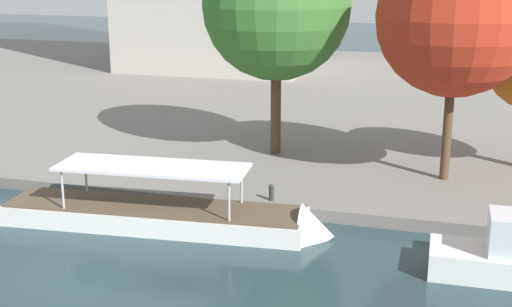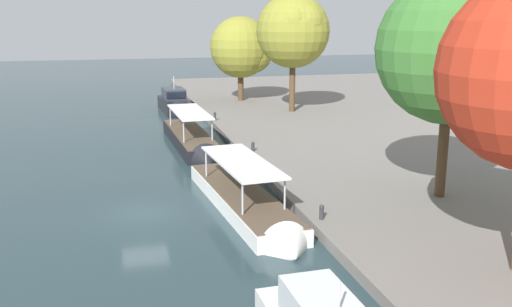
# 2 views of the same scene
# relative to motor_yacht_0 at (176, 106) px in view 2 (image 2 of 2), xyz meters

# --- Properties ---
(ground_plane) EXTENTS (220.00, 220.00, 0.00)m
(ground_plane) POSITION_rel_motor_yacht_0_xyz_m (32.43, -5.53, -0.70)
(ground_plane) COLOR #23383D
(motor_yacht_0) EXTENTS (9.28, 3.11, 4.74)m
(motor_yacht_0) POSITION_rel_motor_yacht_0_xyz_m (0.00, 0.00, 0.00)
(motor_yacht_0) COLOR black
(motor_yacht_0) RESTS_ON ground_plane
(tour_boat_1) EXTENTS (14.04, 3.18, 3.79)m
(tour_boat_1) POSITION_rel_motor_yacht_0_xyz_m (17.53, -0.70, -0.29)
(tour_boat_1) COLOR black
(tour_boat_1) RESTS_ON ground_plane
(tour_boat_2) EXTENTS (14.38, 3.86, 3.80)m
(tour_boat_2) POSITION_rel_motor_yacht_0_xyz_m (33.67, -0.04, -0.42)
(tour_boat_2) COLOR silver
(tour_boat_2) RESTS_ON ground_plane
(mooring_bollard_0) EXTENTS (0.27, 0.27, 0.72)m
(mooring_bollard_0) POSITION_rel_motor_yacht_0_xyz_m (22.15, 3.16, 0.25)
(mooring_bollard_0) COLOR #2D2D33
(mooring_bollard_0) RESTS_ON dock_promenade
(mooring_bollard_1) EXTENTS (0.25, 0.25, 0.81)m
(mooring_bollard_1) POSITION_rel_motor_yacht_0_xyz_m (9.00, 2.71, 0.30)
(mooring_bollard_1) COLOR #2D2D33
(mooring_bollard_1) RESTS_ON dock_promenade
(mooring_bollard_2) EXTENTS (0.25, 0.25, 0.77)m
(mooring_bollard_2) POSITION_rel_motor_yacht_0_xyz_m (37.07, 2.95, 0.28)
(mooring_bollard_2) COLOR #2D2D33
(mooring_bollard_2) RESTS_ON dock_promenade
(tree_0) EXTENTS (7.47, 7.47, 11.96)m
(tree_0) POSITION_rel_motor_yacht_0_xyz_m (6.25, 11.50, 8.26)
(tree_0) COLOR #4C3823
(tree_0) RESTS_ON dock_promenade
(tree_3) EXTENTS (7.97, 7.97, 12.11)m
(tree_3) POSITION_rel_motor_yacht_0_xyz_m (35.07, 10.69, 7.84)
(tree_3) COLOR #4C3823
(tree_3) RESTS_ON dock_promenade
(tree_4) EXTENTS (7.04, 7.04, 9.69)m
(tree_4) POSITION_rel_motor_yacht_0_xyz_m (-2.88, 8.23, 5.78)
(tree_4) COLOR #4C3823
(tree_4) RESTS_ON dock_promenade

